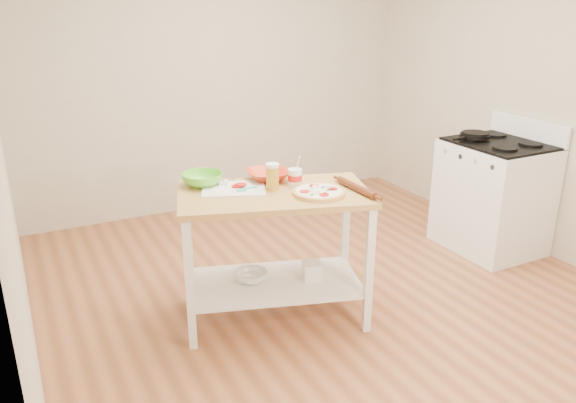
% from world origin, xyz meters
% --- Properties ---
extents(room_shell, '(4.04, 4.54, 2.74)m').
position_xyz_m(room_shell, '(0.00, 0.00, 1.35)').
color(room_shell, '#A3623C').
rests_on(room_shell, ground).
extents(prep_island, '(1.35, 0.99, 0.90)m').
position_xyz_m(prep_island, '(-0.50, -0.04, 0.65)').
color(prep_island, tan).
rests_on(prep_island, ground).
extents(gas_stove, '(0.68, 0.79, 1.11)m').
position_xyz_m(gas_stove, '(1.66, 0.14, 0.47)').
color(gas_stove, white).
rests_on(gas_stove, ground).
extents(skillet, '(0.40, 0.25, 0.03)m').
position_xyz_m(skillet, '(1.54, 0.31, 0.98)').
color(skillet, black).
rests_on(skillet, gas_stove).
extents(pizza, '(0.33, 0.33, 0.05)m').
position_xyz_m(pizza, '(-0.27, -0.21, 0.92)').
color(pizza, '#E7B562').
rests_on(pizza, prep_island).
extents(cutting_board, '(0.48, 0.43, 0.04)m').
position_xyz_m(cutting_board, '(-0.71, 0.13, 0.91)').
color(cutting_board, white).
rests_on(cutting_board, prep_island).
extents(spatula, '(0.15, 0.05, 0.01)m').
position_xyz_m(spatula, '(-0.65, 0.06, 0.92)').
color(spatula, '#31B5A9').
rests_on(spatula, cutting_board).
extents(knife, '(0.27, 0.08, 0.01)m').
position_xyz_m(knife, '(-0.80, 0.27, 0.92)').
color(knife, silver).
rests_on(knife, cutting_board).
extents(orange_bowl, '(0.32, 0.32, 0.07)m').
position_xyz_m(orange_bowl, '(-0.43, 0.20, 0.93)').
color(orange_bowl, red).
rests_on(orange_bowl, prep_island).
extents(green_bowl, '(0.36, 0.36, 0.08)m').
position_xyz_m(green_bowl, '(-0.86, 0.30, 0.94)').
color(green_bowl, '#66D033').
rests_on(green_bowl, prep_island).
extents(beer_pint, '(0.09, 0.09, 0.17)m').
position_xyz_m(beer_pint, '(-0.49, 0.01, 0.99)').
color(beer_pint, gold).
rests_on(beer_pint, prep_island).
extents(yogurt_tub, '(0.09, 0.09, 0.20)m').
position_xyz_m(yogurt_tub, '(-0.32, 0.01, 0.96)').
color(yogurt_tub, white).
rests_on(yogurt_tub, prep_island).
extents(rolling_pin, '(0.05, 0.39, 0.04)m').
position_xyz_m(rolling_pin, '(-0.03, -0.27, 0.92)').
color(rolling_pin, '#5E2D15').
rests_on(rolling_pin, prep_island).
extents(shelf_glass_bowl, '(0.31, 0.31, 0.07)m').
position_xyz_m(shelf_glass_bowl, '(-0.64, 0.04, 0.29)').
color(shelf_glass_bowl, silver).
rests_on(shelf_glass_bowl, prep_island).
extents(shelf_bin, '(0.15, 0.15, 0.12)m').
position_xyz_m(shelf_bin, '(-0.26, -0.11, 0.32)').
color(shelf_bin, white).
rests_on(shelf_bin, prep_island).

